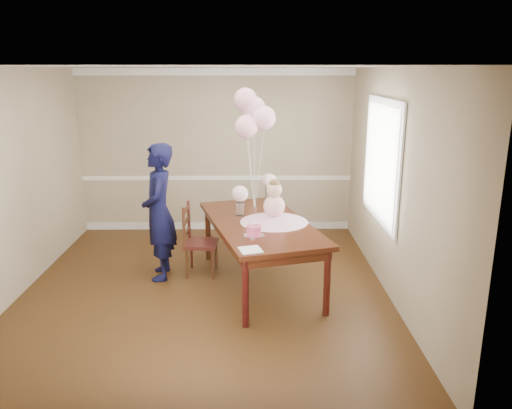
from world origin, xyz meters
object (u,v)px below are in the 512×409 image
object	(u,v)px
dining_table_top	(260,224)
woman	(159,212)
birthday_cake	(254,230)
dining_chair_seat	(201,243)

from	to	relation	value
dining_table_top	woman	xyz separation A→B (m)	(-1.30, 0.25, 0.08)
birthday_cake	dining_table_top	bearing A→B (deg)	81.80
birthday_cake	woman	world-z (taller)	woman
dining_table_top	birthday_cake	size ratio (longest dim) A/B	13.33
dining_table_top	woman	size ratio (longest dim) A/B	1.25
dining_table_top	woman	world-z (taller)	woman
birthday_cake	woman	bearing A→B (deg)	147.12
dining_table_top	dining_chair_seat	size ratio (longest dim) A/B	5.33
woman	dining_chair_seat	bearing A→B (deg)	93.65
dining_table_top	dining_chair_seat	xyz separation A→B (m)	(-0.78, 0.34, -0.38)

